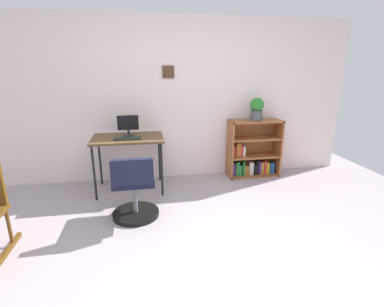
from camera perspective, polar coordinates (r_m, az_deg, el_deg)
ground_plane at (r=2.61m, az=3.70°, el=-21.15°), size 6.24×6.24×0.00m
wall_back at (r=4.20m, az=-2.94°, el=10.62°), size 5.20×0.12×2.30m
desk at (r=3.81m, az=-12.78°, el=2.30°), size 0.91×0.61×0.74m
monitor at (r=3.84m, az=-12.74°, el=5.61°), size 0.27×0.15×0.27m
keyboard at (r=3.69m, az=-12.85°, el=2.99°), size 0.34×0.14×0.02m
office_chair at (r=3.16m, az=-11.53°, el=-7.37°), size 0.52×0.55×0.75m
bookshelf_low at (r=4.44m, az=11.98°, el=0.41°), size 0.78×0.30×0.86m
potted_plant_on_shelf at (r=4.26m, az=12.91°, el=8.81°), size 0.20×0.20×0.33m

